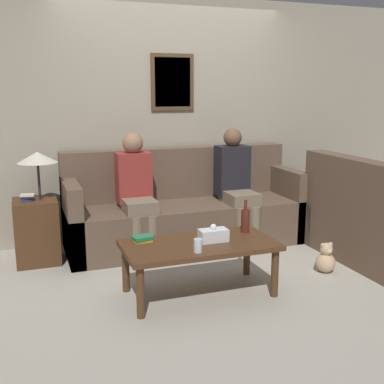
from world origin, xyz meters
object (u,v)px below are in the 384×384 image
coffee_table (199,249)px  person_right (236,182)px  couch_main (185,212)px  drinking_glass (198,246)px  person_left (136,189)px  teddy_bear (326,259)px  wine_bottle (245,220)px  couch_side (380,227)px

coffee_table → person_right: size_ratio=0.99×
couch_main → drinking_glass: bearing=-105.2°
drinking_glass → person_left: 1.36m
person_left → teddy_bear: (1.48, -1.09, -0.54)m
couch_main → drinking_glass: couch_main is taller
drinking_glass → person_left: person_left is taller
person_left → teddy_bear: size_ratio=4.32×
wine_bottle → person_right: 1.05m
coffee_table → person_left: size_ratio=1.01×
couch_side → teddy_bear: 0.67m
drinking_glass → coffee_table: bearing=66.5°
couch_main → person_right: size_ratio=2.04×
couch_main → person_left: bearing=-165.4°
couch_side → drinking_glass: couch_side is taller
drinking_glass → person_right: person_right is taller
teddy_bear → coffee_table: bearing=-177.7°
wine_bottle → person_right: size_ratio=0.23×
couch_side → coffee_table: size_ratio=1.24×
drinking_glass → person_right: 1.63m
couch_side → wine_bottle: couch_side is taller
wine_bottle → teddy_bear: 0.88m
coffee_table → couch_side: bearing=3.0°
wine_bottle → drinking_glass: (-0.56, -0.35, -0.05)m
couch_main → teddy_bear: couch_main is taller
couch_side → person_left: 2.37m
person_left → coffee_table: bearing=-78.2°
couch_side → person_right: person_right is taller
coffee_table → wine_bottle: wine_bottle is taller
wine_bottle → drinking_glass: bearing=-148.1°
person_right → teddy_bear: (0.41, -1.07, -0.55)m
wine_bottle → couch_side: bearing=-1.7°
couch_main → person_right: 0.63m
drinking_glass → person_right: bearing=55.1°
coffee_table → teddy_bear: bearing=2.3°
coffee_table → person_right: (0.84, 1.12, 0.29)m
couch_side → teddy_bear: (-0.62, -0.05, -0.23)m
couch_main → coffee_table: couch_main is taller
couch_main → couch_side: (1.55, -1.18, 0.00)m
person_right → couch_main: bearing=162.9°
couch_main → couch_side: bearing=-37.2°
wine_bottle → coffee_table: bearing=-163.3°
teddy_bear → person_right: bearing=110.8°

